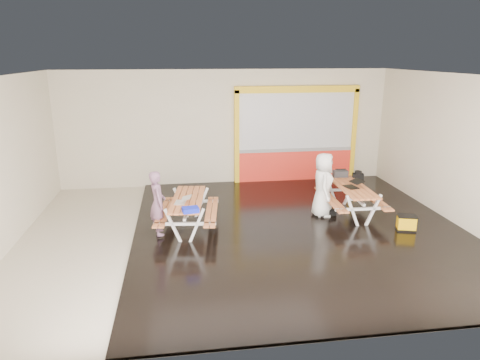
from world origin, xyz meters
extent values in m
cube|color=beige|center=(0.00, 0.00, -0.01)|extent=(10.00, 8.00, 0.01)
cube|color=white|center=(0.00, 0.00, 3.50)|extent=(10.00, 8.00, 0.01)
cube|color=beige|center=(0.00, 4.00, 1.75)|extent=(10.00, 0.01, 3.50)
cube|color=beige|center=(0.00, -4.00, 1.75)|extent=(10.00, 0.01, 3.50)
cube|color=beige|center=(-5.00, 0.00, 1.75)|extent=(0.01, 8.00, 3.50)
cube|color=beige|center=(5.00, 0.00, 1.75)|extent=(0.01, 8.00, 3.50)
cube|color=black|center=(1.25, 0.00, 0.03)|extent=(7.50, 7.98, 0.05)
cube|color=#F83222|center=(2.20, 3.93, 0.50)|extent=(3.60, 0.12, 1.00)
cube|color=gray|center=(2.20, 3.93, 1.03)|extent=(3.60, 0.14, 0.10)
cube|color=silver|center=(2.20, 3.94, 1.94)|extent=(3.60, 0.08, 1.72)
cube|color=yellow|center=(0.33, 3.92, 1.45)|extent=(0.14, 0.16, 2.90)
cube|color=yellow|center=(4.07, 3.92, 1.45)|extent=(0.14, 0.16, 2.90)
cube|color=yellow|center=(2.20, 3.92, 2.90)|extent=(3.88, 0.16, 0.20)
cube|color=#B26233|center=(-1.55, 0.38, 0.76)|extent=(0.36, 1.94, 0.04)
cube|color=#B26233|center=(-1.41, 0.36, 0.76)|extent=(0.36, 1.94, 0.04)
cube|color=#B26233|center=(-1.28, 0.35, 0.76)|extent=(0.36, 1.94, 0.04)
cube|color=#B26233|center=(-1.14, 0.33, 0.76)|extent=(0.36, 1.94, 0.04)
cube|color=#B26233|center=(-1.01, 0.31, 0.76)|extent=(0.36, 1.94, 0.04)
cube|color=white|center=(-1.62, -0.35, 0.41)|extent=(0.36, 0.10, 0.78)
cube|color=white|center=(-1.12, -0.42, 0.41)|extent=(0.36, 0.10, 0.78)
cube|color=white|center=(-1.37, -0.39, 0.46)|extent=(1.33, 0.22, 0.06)
cube|color=white|center=(-1.37, -0.39, 0.71)|extent=(0.66, 0.14, 0.06)
cube|color=white|center=(-1.44, 1.11, 0.41)|extent=(0.36, 0.10, 0.78)
cube|color=white|center=(-0.94, 1.05, 0.41)|extent=(0.36, 0.10, 0.78)
cube|color=white|center=(-1.19, 1.08, 0.46)|extent=(1.33, 0.22, 0.06)
cube|color=white|center=(-1.19, 1.08, 0.71)|extent=(0.66, 0.14, 0.06)
cube|color=white|center=(-1.28, 0.35, 0.56)|extent=(0.26, 1.58, 0.06)
cube|color=#B26233|center=(-1.87, 0.42, 0.47)|extent=(0.36, 1.94, 0.04)
cube|color=#B26233|center=(-1.74, 0.40, 0.47)|extent=(0.36, 1.94, 0.04)
cube|color=#B26233|center=(-0.81, 0.29, 0.47)|extent=(0.36, 1.94, 0.04)
cube|color=#B26233|center=(-0.68, 0.27, 0.47)|extent=(0.36, 1.94, 0.04)
cube|color=#B26233|center=(2.50, 0.70, 0.76)|extent=(0.17, 1.96, 0.04)
cube|color=#B26233|center=(2.64, 0.69, 0.76)|extent=(0.17, 1.96, 0.04)
cube|color=#B26233|center=(2.78, 0.69, 0.76)|extent=(0.17, 1.96, 0.04)
cube|color=#B26233|center=(2.91, 0.69, 0.76)|extent=(0.17, 1.96, 0.04)
cube|color=#B26233|center=(3.05, 0.68, 0.76)|extent=(0.17, 1.96, 0.04)
cube|color=white|center=(2.50, -0.05, 0.42)|extent=(0.36, 0.07, 0.78)
cube|color=white|center=(3.01, -0.06, 0.42)|extent=(0.36, 0.07, 0.78)
cube|color=white|center=(2.76, -0.05, 0.46)|extent=(1.34, 0.09, 0.06)
cube|color=white|center=(2.76, -0.05, 0.71)|extent=(0.66, 0.07, 0.06)
cube|color=white|center=(2.54, 1.44, 0.42)|extent=(0.36, 0.07, 0.78)
cube|color=white|center=(3.05, 1.43, 0.42)|extent=(0.36, 0.07, 0.78)
cube|color=white|center=(2.79, 1.43, 0.46)|extent=(1.34, 0.09, 0.06)
cube|color=white|center=(2.79, 1.43, 0.71)|extent=(0.66, 0.07, 0.06)
cube|color=white|center=(2.78, 0.69, 0.57)|extent=(0.10, 1.60, 0.06)
cube|color=#B26233|center=(2.17, 0.70, 0.47)|extent=(0.16, 1.96, 0.04)
cube|color=#B26233|center=(2.30, 0.70, 0.47)|extent=(0.16, 1.96, 0.04)
cube|color=#B26233|center=(3.25, 0.68, 0.47)|extent=(0.16, 1.96, 0.04)
cube|color=#B26233|center=(3.38, 0.68, 0.47)|extent=(0.16, 1.96, 0.04)
imported|color=#7B546F|center=(-1.93, 0.03, 0.81)|extent=(0.43, 0.58, 1.43)
imported|color=white|center=(2.05, 0.77, 0.82)|extent=(0.68, 0.88, 1.61)
cube|color=silver|center=(-1.45, 0.07, 0.79)|extent=(0.27, 0.35, 0.02)
cube|color=silver|center=(-1.31, 0.04, 0.90)|extent=(0.26, 0.35, 0.06)
cube|color=silver|center=(-1.32, 0.04, 0.90)|extent=(0.22, 0.31, 0.05)
cube|color=black|center=(2.71, 0.62, 0.79)|extent=(0.32, 0.40, 0.02)
cube|color=black|center=(2.87, 0.65, 0.92)|extent=(0.31, 0.40, 0.07)
cube|color=silver|center=(2.86, 0.65, 0.92)|extent=(0.26, 0.35, 0.06)
cube|color=#131FC1|center=(-1.24, -0.54, 0.83)|extent=(0.36, 0.28, 0.10)
cube|color=black|center=(2.79, 1.56, 0.87)|extent=(0.39, 0.21, 0.17)
cylinder|color=black|center=(2.79, 1.56, 0.99)|extent=(0.29, 0.04, 0.02)
cube|color=black|center=(3.24, 1.44, 0.68)|extent=(0.33, 0.26, 0.41)
cylinder|color=black|center=(3.24, 1.44, 0.91)|extent=(0.23, 0.23, 0.10)
cube|color=black|center=(2.15, 0.75, 0.13)|extent=(0.48, 0.39, 0.16)
cube|color=black|center=(3.64, -0.47, 0.07)|extent=(0.47, 0.37, 0.04)
cube|color=#DEA207|center=(3.64, -0.47, 0.23)|extent=(0.45, 0.35, 0.31)
cube|color=black|center=(3.64, -0.47, 0.39)|extent=(0.47, 0.37, 0.03)
camera|label=1|loc=(-1.41, -8.99, 3.92)|focal=32.30mm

